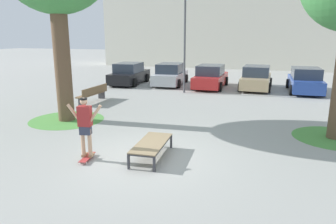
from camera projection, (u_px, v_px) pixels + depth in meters
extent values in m
plane|color=#999993|center=(144.00, 157.00, 9.14)|extent=(120.00, 120.00, 0.00)
cube|color=#38383D|center=(150.00, 140.00, 9.98)|extent=(0.06, 0.06, 0.38)
cube|color=#38383D|center=(171.00, 142.00, 9.81)|extent=(0.06, 0.06, 0.38)
cube|color=#38383D|center=(129.00, 162.00, 8.25)|extent=(0.06, 0.06, 0.38)
cube|color=#38383D|center=(154.00, 165.00, 8.08)|extent=(0.06, 0.06, 0.38)
cylinder|color=#38383D|center=(140.00, 143.00, 9.06)|extent=(0.18, 1.90, 0.05)
cylinder|color=#38383D|center=(163.00, 145.00, 8.90)|extent=(0.18, 1.90, 0.05)
cylinder|color=#38383D|center=(160.00, 135.00, 9.84)|extent=(0.76, 0.10, 0.05)
cylinder|color=#38383D|center=(141.00, 156.00, 8.11)|extent=(0.76, 0.10, 0.05)
cube|color=#847051|center=(152.00, 143.00, 8.97)|extent=(0.89, 1.95, 0.03)
cube|color=#B23333|center=(87.00, 157.00, 8.89)|extent=(0.34, 0.82, 0.02)
cylinder|color=silver|center=(89.00, 155.00, 9.18)|extent=(0.04, 0.06, 0.06)
cylinder|color=silver|center=(94.00, 155.00, 9.16)|extent=(0.04, 0.06, 0.06)
cylinder|color=silver|center=(81.00, 163.00, 8.65)|extent=(0.04, 0.06, 0.06)
cylinder|color=silver|center=(86.00, 163.00, 8.63)|extent=(0.04, 0.06, 0.06)
cylinder|color=tan|center=(83.00, 143.00, 8.81)|extent=(0.11, 0.11, 0.82)
cube|color=#99704C|center=(85.00, 155.00, 8.94)|extent=(0.14, 0.25, 0.07)
cylinder|color=tan|center=(90.00, 143.00, 8.78)|extent=(0.11, 0.11, 0.82)
cube|color=#99704C|center=(91.00, 155.00, 8.92)|extent=(0.14, 0.25, 0.07)
cube|color=#33384C|center=(86.00, 130.00, 8.70)|extent=(0.33, 0.25, 0.24)
cube|color=maroon|center=(85.00, 116.00, 8.61)|extent=(0.39, 0.28, 0.56)
cylinder|color=tan|center=(74.00, 113.00, 8.63)|extent=(0.41, 0.15, 0.52)
cylinder|color=tan|center=(95.00, 114.00, 8.55)|extent=(0.41, 0.15, 0.52)
sphere|color=tan|center=(84.00, 101.00, 8.51)|extent=(0.20, 0.20, 0.20)
cylinder|color=black|center=(84.00, 99.00, 8.49)|extent=(0.19, 0.19, 0.05)
cylinder|color=brown|center=(63.00, 64.00, 12.54)|extent=(0.65, 0.65, 4.63)
cylinder|color=#519342|center=(67.00, 120.00, 13.09)|extent=(3.02, 3.02, 0.01)
cylinder|color=#47893D|center=(334.00, 138.00, 10.81)|extent=(2.77, 2.77, 0.01)
cube|color=black|center=(130.00, 77.00, 22.55)|extent=(1.92, 4.29, 0.70)
cube|color=#2D3847|center=(129.00, 68.00, 22.25)|extent=(1.67, 2.18, 0.64)
cylinder|color=black|center=(126.00, 77.00, 24.04)|extent=(0.25, 0.61, 0.60)
cylinder|color=black|center=(147.00, 78.00, 23.61)|extent=(0.25, 0.61, 0.60)
cylinder|color=black|center=(111.00, 82.00, 21.59)|extent=(0.25, 0.61, 0.60)
cylinder|color=black|center=(134.00, 83.00, 21.16)|extent=(0.25, 0.61, 0.60)
cube|color=#B7BABF|center=(171.00, 77.00, 22.16)|extent=(1.99, 4.31, 0.70)
cube|color=#2D3847|center=(170.00, 68.00, 21.86)|extent=(1.70, 2.20, 0.64)
cylinder|color=black|center=(164.00, 78.00, 23.64)|extent=(0.26, 0.61, 0.60)
cylinder|color=black|center=(186.00, 78.00, 23.23)|extent=(0.26, 0.61, 0.60)
cylinder|color=black|center=(154.00, 83.00, 21.18)|extent=(0.26, 0.61, 0.60)
cylinder|color=black|center=(178.00, 84.00, 20.78)|extent=(0.26, 0.61, 0.60)
cube|color=red|center=(211.00, 80.00, 20.97)|extent=(1.70, 4.20, 0.70)
cube|color=#2D3847|center=(210.00, 70.00, 20.67)|extent=(1.56, 2.10, 0.64)
cylinder|color=black|center=(202.00, 80.00, 22.48)|extent=(0.22, 0.60, 0.60)
cylinder|color=black|center=(226.00, 81.00, 21.96)|extent=(0.22, 0.60, 0.60)
cylinder|color=black|center=(193.00, 85.00, 20.07)|extent=(0.22, 0.60, 0.60)
cylinder|color=black|center=(220.00, 87.00, 19.56)|extent=(0.22, 0.60, 0.60)
cube|color=tan|center=(256.00, 81.00, 20.44)|extent=(1.77, 4.23, 0.70)
cube|color=#2D3847|center=(257.00, 71.00, 20.14)|extent=(1.60, 2.13, 0.64)
cylinder|color=black|center=(245.00, 81.00, 21.95)|extent=(0.23, 0.60, 0.60)
cylinder|color=black|center=(270.00, 82.00, 21.41)|extent=(0.23, 0.60, 0.60)
cylinder|color=black|center=(240.00, 87.00, 19.56)|extent=(0.23, 0.60, 0.60)
cylinder|color=black|center=(269.00, 88.00, 19.02)|extent=(0.23, 0.60, 0.60)
cube|color=#28479E|center=(305.00, 84.00, 19.32)|extent=(1.86, 4.26, 0.70)
cube|color=#2D3847|center=(306.00, 73.00, 19.02)|extent=(1.64, 2.16, 0.64)
cylinder|color=black|center=(288.00, 84.00, 20.81)|extent=(0.24, 0.61, 0.60)
cylinder|color=black|center=(316.00, 85.00, 20.35)|extent=(0.24, 0.61, 0.60)
cylinder|color=black|center=(292.00, 90.00, 18.38)|extent=(0.24, 0.61, 0.60)
cylinder|color=black|center=(323.00, 91.00, 17.92)|extent=(0.24, 0.61, 0.60)
cube|color=brown|center=(92.00, 94.00, 16.46)|extent=(0.45, 2.40, 0.06)
cube|color=brown|center=(95.00, 90.00, 16.35)|extent=(0.05, 2.40, 0.36)
cube|color=#424247|center=(82.00, 102.00, 15.63)|extent=(0.37, 0.08, 0.40)
cube|color=#424247|center=(102.00, 95.00, 17.40)|extent=(0.37, 0.08, 0.40)
cylinder|color=#4C4C51|center=(185.00, 47.00, 18.55)|extent=(0.12, 0.12, 5.50)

